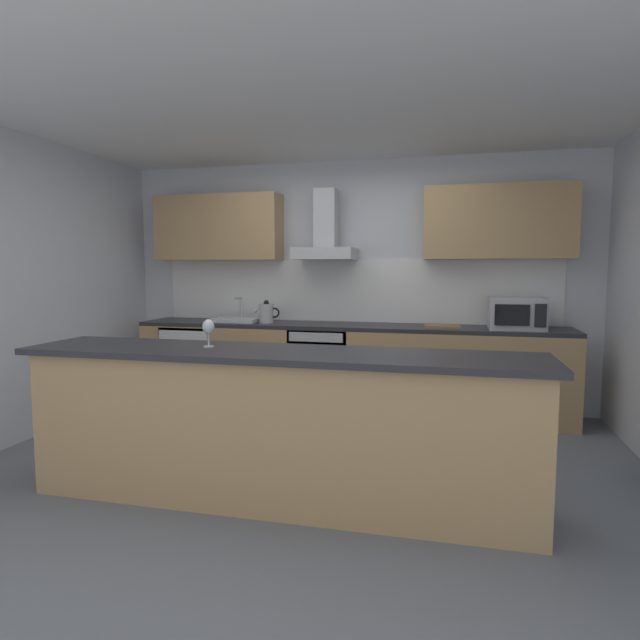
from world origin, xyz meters
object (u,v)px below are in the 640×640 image
object	(u,v)px
oven	(323,366)
kettle	(266,313)
refrigerator	(196,364)
microwave	(517,313)
sink	(237,319)
chopping_board	(442,326)
range_hood	(326,237)
wine_glass	(208,328)

from	to	relation	value
oven	kettle	world-z (taller)	kettle
refrigerator	microwave	xyz separation A→B (m)	(3.30, -0.03, 0.62)
microwave	sink	world-z (taller)	microwave
oven	kettle	xyz separation A→B (m)	(-0.59, -0.03, 0.55)
refrigerator	oven	bearing A→B (deg)	0.11
microwave	refrigerator	bearing A→B (deg)	179.56
oven	kettle	size ratio (longest dim) A/B	2.77
microwave	chopping_board	xyz separation A→B (m)	(-0.68, 0.00, -0.14)
sink	chopping_board	size ratio (longest dim) A/B	1.47
range_hood	chopping_board	xyz separation A→B (m)	(1.20, -0.15, -0.88)
refrigerator	microwave	world-z (taller)	microwave
chopping_board	microwave	bearing A→B (deg)	-0.35
oven	refrigerator	bearing A→B (deg)	-179.89
kettle	chopping_board	bearing A→B (deg)	0.32
microwave	chopping_board	distance (m)	0.69
refrigerator	kettle	size ratio (longest dim) A/B	2.94
range_hood	chopping_board	bearing A→B (deg)	-7.30
refrigerator	wine_glass	xyz separation A→B (m)	(1.19, -2.14, 0.66)
refrigerator	sink	size ratio (longest dim) A/B	1.70
microwave	chopping_board	world-z (taller)	microwave
kettle	sink	bearing A→B (deg)	172.75
refrigerator	microwave	bearing A→B (deg)	-0.44
sink	range_hood	world-z (taller)	range_hood
range_hood	wine_glass	bearing A→B (deg)	-95.96
microwave	wine_glass	bearing A→B (deg)	-134.94
microwave	kettle	xyz separation A→B (m)	(-2.47, -0.01, -0.04)
wine_glass	refrigerator	bearing A→B (deg)	119.07
oven	wine_glass	bearing A→B (deg)	-96.32
oven	range_hood	world-z (taller)	range_hood
refrigerator	range_hood	world-z (taller)	range_hood
refrigerator	sink	bearing A→B (deg)	1.64
refrigerator	sink	distance (m)	0.70
kettle	range_hood	xyz separation A→B (m)	(0.59, 0.16, 0.78)
sink	wine_glass	world-z (taller)	sink
wine_glass	chopping_board	distance (m)	2.56
refrigerator	microwave	size ratio (longest dim) A/B	1.70
kettle	wine_glass	world-z (taller)	wine_glass
oven	wine_glass	world-z (taller)	wine_glass
microwave	kettle	size ratio (longest dim) A/B	1.73
oven	wine_glass	xyz separation A→B (m)	(-0.24, -2.14, 0.63)
refrigerator	microwave	distance (m)	3.36
oven	range_hood	distance (m)	1.33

